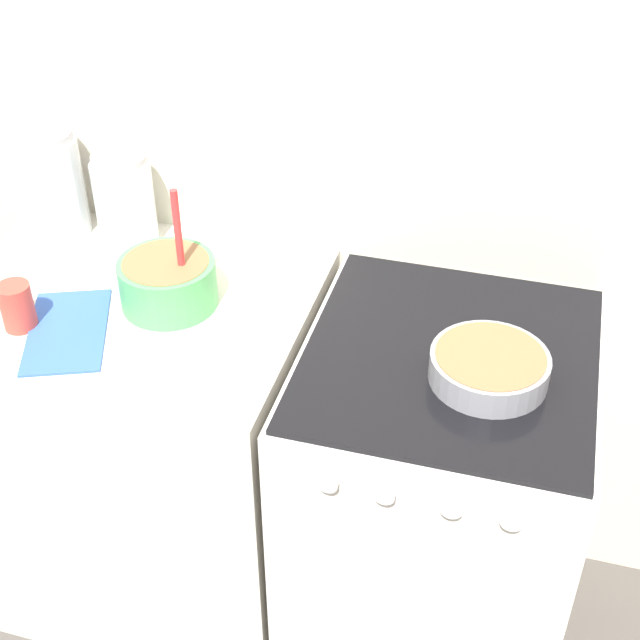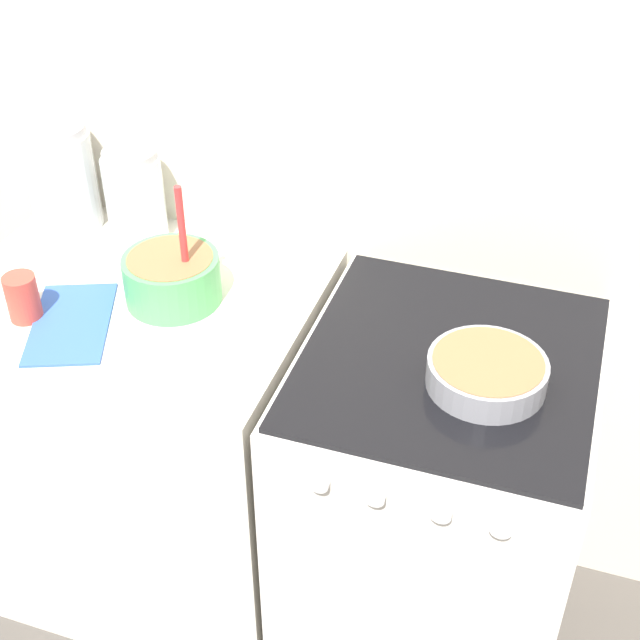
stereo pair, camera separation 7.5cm
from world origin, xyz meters
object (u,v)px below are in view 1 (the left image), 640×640
Objects in this scene: mixing_bowl at (168,280)px; storage_jar_middle at (126,206)px; stove at (434,505)px; tin_can at (17,306)px; baking_pan at (489,367)px; storage_jar_left at (50,190)px.

mixing_bowl reaches higher than storage_jar_middle.
mixing_bowl is at bearing 178.92° from stove.
mixing_bowl is 0.32m from tin_can.
storage_jar_middle reaches higher than baking_pan.
storage_jar_middle is 0.39m from tin_can.
mixing_bowl is 0.30m from storage_jar_middle.
tin_can reaches higher than stove.
stove is 3.17× the size of mixing_bowl.
stove is at bearing -15.37° from storage_jar_middle.
storage_jar_middle is at bearing 162.46° from baking_pan.
baking_pan is 2.25× the size of tin_can.
storage_jar_middle is (-0.83, 0.23, 0.56)m from stove.
mixing_bowl reaches higher than storage_jar_left.
baking_pan is at bearing -5.77° from mixing_bowl.
tin_can is (-0.07, -0.38, -0.05)m from storage_jar_middle.
stove is at bearing -1.08° from mixing_bowl.
storage_jar_left reaches higher than stove.
storage_jar_middle is at bearing 0.00° from storage_jar_left.
storage_jar_middle reaches higher than stove.
stove is 1.05m from tin_can.
tin_can is at bearing -148.91° from mixing_bowl.
storage_jar_middle reaches higher than tin_can.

